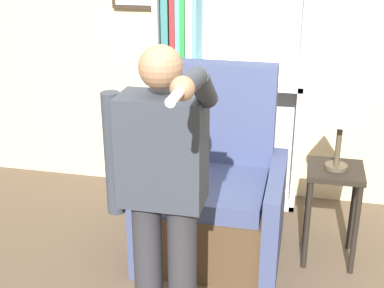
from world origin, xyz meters
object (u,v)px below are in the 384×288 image
Objects in this scene: person_standing at (162,189)px; table_lamp at (342,109)px; bookcase at (211,87)px; armchair at (215,198)px; side_table at (333,190)px.

table_lamp is at bearing 49.04° from person_standing.
armchair is (0.18, -0.78, -0.56)m from bookcase.
table_lamp is at bearing -37.87° from bookcase.
person_standing is 2.42× the size of side_table.
side_table is at bearing 0.00° from table_lamp.
bookcase is at bearing 142.13° from side_table.
armchair is 0.79m from side_table.
person_standing is at bearing -130.96° from side_table.
table_lamp is (0.96, -0.74, 0.12)m from bookcase.
person_standing is at bearing -130.96° from table_lamp.
armchair is at bearing -177.52° from side_table.
person_standing is (0.09, -1.74, -0.02)m from bookcase.
armchair is 1.88× the size of side_table.
side_table is 1.28× the size of table_lamp.
armchair is 0.78× the size of person_standing.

